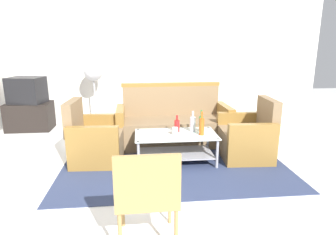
# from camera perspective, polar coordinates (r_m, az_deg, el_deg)

# --- Properties ---
(ground_plane) EXTENTS (14.00, 14.00, 0.00)m
(ground_plane) POSITION_cam_1_polar(r_m,az_deg,el_deg) (3.44, 4.57, -13.23)
(ground_plane) COLOR white
(wall_back) EXTENTS (6.52, 0.12, 2.80)m
(wall_back) POSITION_cam_1_polar(r_m,az_deg,el_deg) (6.09, -0.40, 12.51)
(wall_back) COLOR silver
(wall_back) RESTS_ON ground
(rug) EXTENTS (2.96, 2.23, 0.01)m
(rug) POSITION_cam_1_polar(r_m,az_deg,el_deg) (4.11, 0.96, -8.38)
(rug) COLOR #2D3856
(rug) RESTS_ON ground
(couch) EXTENTS (1.82, 0.79, 0.96)m
(couch) POSITION_cam_1_polar(r_m,az_deg,el_deg) (4.69, 1.04, -1.45)
(couch) COLOR #7F6647
(couch) RESTS_ON rug
(armchair_left) EXTENTS (0.74, 0.80, 0.85)m
(armchair_left) POSITION_cam_1_polar(r_m,az_deg,el_deg) (4.13, -14.15, -4.54)
(armchair_left) COLOR #7F6647
(armchair_left) RESTS_ON rug
(armchair_right) EXTENTS (0.74, 0.80, 0.85)m
(armchair_right) POSITION_cam_1_polar(r_m,az_deg,el_deg) (4.27, 15.38, -3.97)
(armchair_right) COLOR #7F6647
(armchair_right) RESTS_ON rug
(coffee_table) EXTENTS (1.10, 0.60, 0.40)m
(coffee_table) POSITION_cam_1_polar(r_m,az_deg,el_deg) (3.95, 1.56, -5.18)
(coffee_table) COLOR silver
(coffee_table) RESTS_ON rug
(bottle_green) EXTENTS (0.06, 0.06, 0.30)m
(bottle_green) POSITION_cam_1_polar(r_m,az_deg,el_deg) (4.02, 6.56, -1.16)
(bottle_green) COLOR #2D8C38
(bottle_green) RESTS_ON coffee_table
(bottle_clear) EXTENTS (0.08, 0.08, 0.29)m
(bottle_clear) POSITION_cam_1_polar(r_m,az_deg,el_deg) (4.02, 4.90, -1.20)
(bottle_clear) COLOR silver
(bottle_clear) RESTS_ON coffee_table
(bottle_orange) EXTENTS (0.07, 0.07, 0.32)m
(bottle_orange) POSITION_cam_1_polar(r_m,az_deg,el_deg) (3.86, 6.68, -1.70)
(bottle_orange) COLOR #D85919
(bottle_orange) RESTS_ON coffee_table
(bottle_red) EXTENTS (0.07, 0.07, 0.23)m
(bottle_red) POSITION_cam_1_polar(r_m,az_deg,el_deg) (3.98, 1.78, -1.60)
(bottle_red) COLOR red
(bottle_red) RESTS_ON coffee_table
(cup) EXTENTS (0.08, 0.08, 0.10)m
(cup) POSITION_cam_1_polar(r_m,az_deg,el_deg) (3.86, 1.40, -2.69)
(cup) COLOR silver
(cup) RESTS_ON coffee_table
(tv_stand) EXTENTS (0.80, 0.50, 0.52)m
(tv_stand) POSITION_cam_1_polar(r_m,az_deg,el_deg) (6.07, -25.62, 0.22)
(tv_stand) COLOR black
(tv_stand) RESTS_ON ground
(television) EXTENTS (0.68, 0.56, 0.48)m
(television) POSITION_cam_1_polar(r_m,az_deg,el_deg) (5.99, -26.12, 4.88)
(television) COLOR black
(television) RESTS_ON tv_stand
(pedestal_fan) EXTENTS (0.36, 0.36, 1.27)m
(pedestal_fan) POSITION_cam_1_polar(r_m,az_deg,el_deg) (5.69, -14.50, 8.04)
(pedestal_fan) COLOR #2D2D33
(pedestal_fan) RESTS_ON ground
(wicker_chair) EXTENTS (0.48, 0.48, 0.84)m
(wicker_chair) POSITION_cam_1_polar(r_m,az_deg,el_deg) (2.29, -4.15, -14.32)
(wicker_chair) COLOR #AD844C
(wicker_chair) RESTS_ON ground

